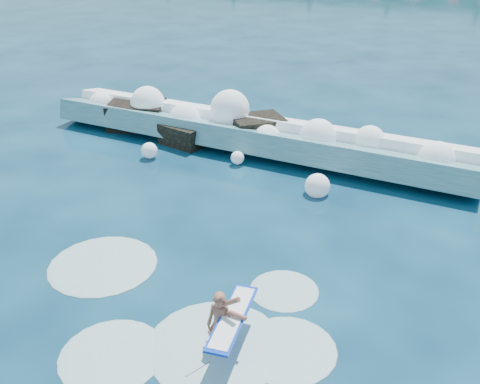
% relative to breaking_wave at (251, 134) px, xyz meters
% --- Properties ---
extents(ground, '(200.00, 200.00, 0.00)m').
position_rel_breaking_wave_xyz_m(ground, '(1.03, -8.00, -0.53)').
color(ground, '#07243C').
rests_on(ground, ground).
extents(breaking_wave, '(17.57, 2.76, 1.51)m').
position_rel_breaking_wave_xyz_m(breaking_wave, '(0.00, 0.00, 0.00)').
color(breaking_wave, teal).
rests_on(breaking_wave, ground).
extents(rock_cluster, '(8.43, 3.31, 1.40)m').
position_rel_breaking_wave_xyz_m(rock_cluster, '(-2.92, -0.12, -0.08)').
color(rock_cluster, black).
rests_on(rock_cluster, ground).
extents(surfer_with_board, '(1.04, 2.84, 1.62)m').
position_rel_breaking_wave_xyz_m(surfer_with_board, '(4.43, -10.62, 0.07)').
color(surfer_with_board, '#935444').
rests_on(surfer_with_board, ground).
extents(wave_spray, '(15.64, 4.33, 2.30)m').
position_rel_breaking_wave_xyz_m(wave_spray, '(-0.19, -0.17, 0.46)').
color(wave_spray, white).
rests_on(wave_spray, ground).
extents(surf_foam, '(9.45, 5.70, 0.15)m').
position_rel_breaking_wave_xyz_m(surf_foam, '(3.10, -10.29, -0.53)').
color(surf_foam, silver).
rests_on(surf_foam, ground).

